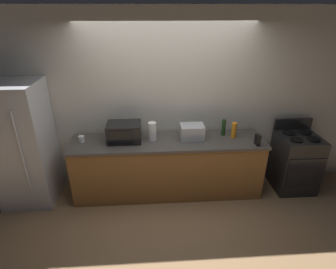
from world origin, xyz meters
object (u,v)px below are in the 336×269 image
at_px(stove_range, 295,162).
at_px(cordless_phone, 258,140).
at_px(microwave, 124,132).
at_px(toaster_oven, 192,132).
at_px(bottle_dish_soap, 234,130).
at_px(mug_white, 81,139).
at_px(bottle_wine, 224,127).
at_px(refrigerator, 23,145).
at_px(paper_towel_roll, 152,131).

relative_size(stove_range, cordless_phone, 7.20).
xyz_separation_m(microwave, toaster_oven, (0.99, 0.01, -0.03)).
relative_size(microwave, bottle_dish_soap, 2.08).
relative_size(microwave, mug_white, 5.12).
height_order(stove_range, bottle_wine, bottle_wine).
bearing_deg(bottle_wine, mug_white, -177.27).
height_order(refrigerator, paper_towel_roll, refrigerator).
xyz_separation_m(refrigerator, toaster_oven, (2.41, 0.06, 0.10)).
distance_m(bottle_dish_soap, mug_white, 2.23).
height_order(toaster_oven, bottle_dish_soap, bottle_dish_soap).
bearing_deg(toaster_oven, microwave, -179.29).
distance_m(microwave, bottle_dish_soap, 1.61).
distance_m(refrigerator, mug_white, 0.81).
distance_m(paper_towel_roll, bottle_dish_soap, 1.21).
bearing_deg(bottle_dish_soap, mug_white, -179.71).
height_order(bottle_dish_soap, mug_white, bottle_dish_soap).
bearing_deg(microwave, refrigerator, -178.06).
bearing_deg(cordless_phone, refrigerator, 173.66).
height_order(paper_towel_roll, bottle_wine, paper_towel_roll).
xyz_separation_m(refrigerator, mug_white, (0.80, 0.04, 0.05)).
distance_m(bottle_dish_soap, bottle_wine, 0.16).
bearing_deg(bottle_wine, bottle_dish_soap, -33.28).
xyz_separation_m(refrigerator, cordless_phone, (3.30, -0.21, 0.07)).
bearing_deg(mug_white, toaster_oven, 0.63).
bearing_deg(microwave, bottle_wine, 3.66).
distance_m(toaster_oven, bottle_dish_soap, 0.62).
bearing_deg(microwave, stove_range, -1.05).
distance_m(paper_towel_roll, mug_white, 1.02).
bearing_deg(bottle_dish_soap, cordless_phone, -44.48).
bearing_deg(bottle_dish_soap, microwave, -179.79).
relative_size(microwave, cordless_phone, 3.20).
bearing_deg(refrigerator, mug_white, 3.03).
relative_size(refrigerator, bottle_wine, 7.16).
bearing_deg(bottle_wine, paper_towel_roll, -175.09).
xyz_separation_m(cordless_phone, mug_white, (-2.49, 0.25, -0.03)).
height_order(refrigerator, bottle_wine, refrigerator).
xyz_separation_m(microwave, mug_white, (-0.62, -0.01, -0.09)).
relative_size(stove_range, paper_towel_roll, 4.00).
relative_size(bottle_wine, mug_white, 2.68).
bearing_deg(stove_range, microwave, 178.95).
bearing_deg(bottle_dish_soap, refrigerator, -178.98).
relative_size(cordless_phone, bottle_wine, 0.60).
bearing_deg(paper_towel_roll, toaster_oven, 0.98).
bearing_deg(stove_range, refrigerator, -180.00).
bearing_deg(mug_white, bottle_wine, 2.73).
bearing_deg(paper_towel_roll, refrigerator, -178.42).
relative_size(toaster_oven, bottle_dish_soap, 1.47).
bearing_deg(refrigerator, microwave, 1.94).
height_order(toaster_oven, cordless_phone, toaster_oven).
xyz_separation_m(stove_range, bottle_wine, (-1.15, 0.14, 0.56)).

